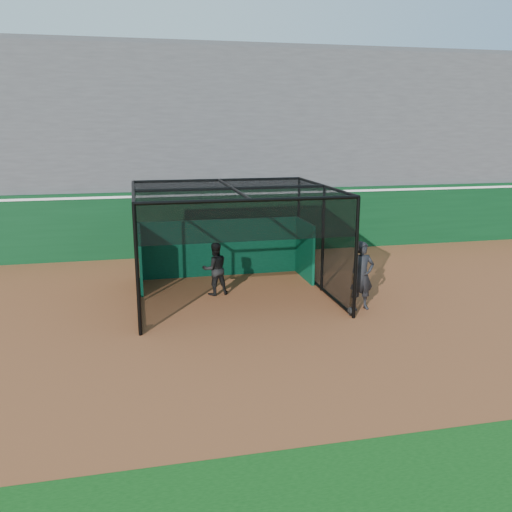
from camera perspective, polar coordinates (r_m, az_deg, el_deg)
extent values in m
plane|color=brown|center=(13.37, -0.79, -7.96)|extent=(120.00, 120.00, 0.00)
cube|color=#093517|center=(21.15, -5.56, 3.54)|extent=(50.00, 0.45, 2.50)
cube|color=white|center=(20.99, -5.63, 6.50)|extent=(50.00, 0.50, 0.08)
cube|color=#4C4C4F|center=(24.70, -6.85, 11.07)|extent=(50.00, 7.85, 7.75)
cube|color=#4C4C4F|center=(28.30, -7.89, 20.43)|extent=(50.00, 0.30, 1.20)
cube|color=#06432A|center=(18.07, -3.76, 0.89)|extent=(5.35, 0.10, 1.90)
cylinder|color=black|center=(13.60, -12.09, -7.40)|extent=(0.08, 0.22, 0.22)
cylinder|color=black|center=(14.64, 9.93, -5.76)|extent=(0.08, 0.22, 0.22)
cylinder|color=black|center=(17.99, -12.32, -2.21)|extent=(0.08, 0.22, 0.22)
cylinder|color=black|center=(18.80, 4.58, -1.26)|extent=(0.08, 0.22, 0.22)
imported|color=black|center=(16.03, -4.34, -1.35)|extent=(0.85, 0.71, 1.58)
imported|color=black|center=(14.94, 11.09, -2.06)|extent=(0.73, 0.52, 1.89)
cylinder|color=#593819|center=(15.00, 10.07, -3.53)|extent=(0.16, 0.38, 1.02)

